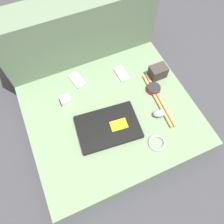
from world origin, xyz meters
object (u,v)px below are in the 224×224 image
at_px(laptop, 108,127).
at_px(phone_black, 77,80).
at_px(speaker_puck, 154,89).
at_px(phone_silver, 121,73).
at_px(camera_pouch, 158,72).
at_px(computer_mouse, 159,113).
at_px(charger_brick, 66,100).

height_order(laptop, phone_black, laptop).
bearing_deg(laptop, speaker_puck, 25.13).
bearing_deg(speaker_puck, phone_silver, 123.58).
relative_size(speaker_puck, phone_silver, 0.69).
bearing_deg(laptop, phone_black, 103.47).
relative_size(laptop, camera_pouch, 3.50).
relative_size(computer_mouse, phone_black, 0.62).
distance_m(computer_mouse, phone_silver, 0.35).
height_order(phone_black, camera_pouch, camera_pouch).
relative_size(laptop, phone_silver, 2.93).
bearing_deg(phone_black, speaker_puck, -45.87).
relative_size(computer_mouse, camera_pouch, 0.80).
bearing_deg(phone_black, camera_pouch, -33.08).
bearing_deg(phone_black, laptop, -95.76).
relative_size(speaker_puck, camera_pouch, 0.82).
bearing_deg(charger_brick, phone_silver, 8.07).
height_order(laptop, camera_pouch, camera_pouch).
xyz_separation_m(speaker_puck, phone_black, (-0.39, 0.25, -0.01)).
xyz_separation_m(phone_silver, phone_black, (-0.27, 0.07, 0.00)).
relative_size(phone_silver, charger_brick, 2.14).
height_order(phone_silver, camera_pouch, camera_pouch).
relative_size(laptop, computer_mouse, 4.37).
height_order(speaker_puck, phone_black, speaker_puck).
distance_m(laptop, phone_black, 0.37).
bearing_deg(computer_mouse, phone_black, 143.02).
relative_size(computer_mouse, phone_silver, 0.67).
height_order(laptop, phone_silver, laptop).
distance_m(phone_black, camera_pouch, 0.49).
distance_m(laptop, phone_silver, 0.38).
height_order(speaker_puck, phone_silver, speaker_puck).
xyz_separation_m(computer_mouse, phone_silver, (-0.07, 0.34, -0.01)).
height_order(laptop, speaker_puck, laptop).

